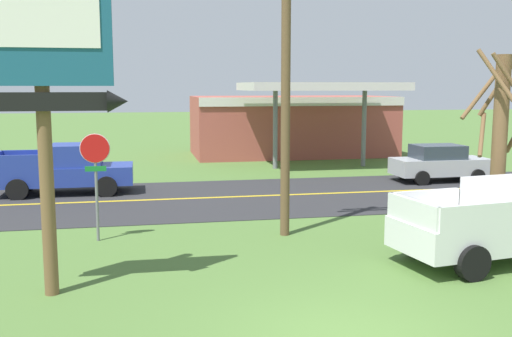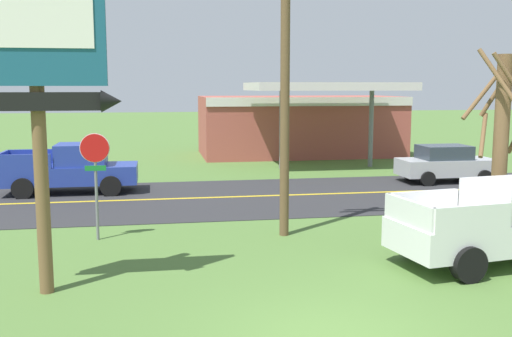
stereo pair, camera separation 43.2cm
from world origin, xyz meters
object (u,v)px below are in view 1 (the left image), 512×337
(utility_pole, at_px, (286,65))
(pickup_blue_on_road, at_px, (67,170))
(gas_station, at_px, (293,124))
(stop_sign, at_px, (96,168))
(pickup_white_parked_on_lawn, at_px, (502,222))
(bare_tree, at_px, (500,139))
(car_silver_near_lane, at_px, (439,163))
(motel_sign, at_px, (44,69))

(utility_pole, bearing_deg, pickup_blue_on_road, 130.67)
(gas_station, distance_m, pickup_blue_on_road, 16.46)
(stop_sign, relative_size, gas_station, 0.25)
(gas_station, bearing_deg, pickup_white_parked_on_lawn, -91.75)
(bare_tree, height_order, car_silver_near_lane, bare_tree)
(bare_tree, bearing_deg, gas_station, 91.17)
(pickup_white_parked_on_lawn, xyz_separation_m, car_silver_near_lane, (4.50, 11.41, -0.13))
(bare_tree, distance_m, car_silver_near_lane, 10.22)
(utility_pole, distance_m, car_silver_near_lane, 12.68)
(motel_sign, bearing_deg, gas_station, 64.47)
(motel_sign, bearing_deg, pickup_blue_on_road, 95.17)
(utility_pole, bearing_deg, gas_station, 74.68)
(pickup_white_parked_on_lawn, xyz_separation_m, pickup_blue_on_road, (-11.38, 11.41, 0.00))
(pickup_blue_on_road, bearing_deg, utility_pole, -49.33)
(gas_station, height_order, car_silver_near_lane, gas_station)
(motel_sign, relative_size, car_silver_near_lane, 1.58)
(gas_station, bearing_deg, motel_sign, -115.53)
(utility_pole, xyz_separation_m, pickup_white_parked_on_lawn, (4.55, -3.45, -3.82))
(gas_station, xyz_separation_m, pickup_white_parked_on_lawn, (-0.69, -22.55, -0.98))
(stop_sign, relative_size, bare_tree, 0.57)
(motel_sign, xyz_separation_m, stop_sign, (0.58, 4.27, -2.51))
(utility_pole, bearing_deg, pickup_white_parked_on_lawn, -37.20)
(pickup_white_parked_on_lawn, bearing_deg, gas_station, 88.25)
(bare_tree, distance_m, pickup_white_parked_on_lawn, 2.90)
(car_silver_near_lane, bearing_deg, gas_station, 108.91)
(gas_station, relative_size, pickup_white_parked_on_lawn, 2.21)
(car_silver_near_lane, bearing_deg, bare_tree, -109.79)
(stop_sign, relative_size, car_silver_near_lane, 0.70)
(stop_sign, height_order, pickup_blue_on_road, stop_sign)
(motel_sign, distance_m, car_silver_near_lane, 19.34)
(motel_sign, distance_m, bare_tree, 11.80)
(stop_sign, xyz_separation_m, car_silver_near_lane, (14.23, 7.60, -1.20))
(bare_tree, bearing_deg, motel_sign, -167.95)
(stop_sign, distance_m, car_silver_near_lane, 16.18)
(bare_tree, xyz_separation_m, pickup_blue_on_road, (-12.49, 9.44, -1.82))
(pickup_white_parked_on_lawn, relative_size, pickup_blue_on_road, 1.05)
(utility_pole, distance_m, gas_station, 20.01)
(stop_sign, bearing_deg, motel_sign, -97.75)
(bare_tree, height_order, gas_station, bare_tree)
(motel_sign, bearing_deg, stop_sign, 82.25)
(utility_pole, distance_m, bare_tree, 6.18)
(pickup_blue_on_road, bearing_deg, motel_sign, -84.83)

